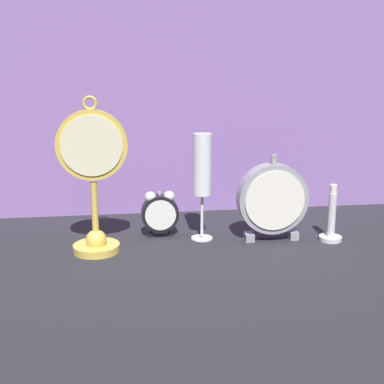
{
  "coord_description": "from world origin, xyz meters",
  "views": [
    {
      "loc": [
        -0.15,
        -1.06,
        0.41
      ],
      "look_at": [
        0.0,
        0.08,
        0.12
      ],
      "focal_mm": 50.0,
      "sensor_mm": 36.0,
      "label": 1
    }
  ],
  "objects_px": {
    "alarm_clock_twin_bell": "(160,212)",
    "champagne_flute": "(202,172)",
    "brass_candlestick": "(331,223)",
    "pocket_watch_on_stand": "(93,183)",
    "mantel_clock_silver": "(273,199)"
  },
  "relations": [
    {
      "from": "alarm_clock_twin_bell",
      "to": "mantel_clock_silver",
      "type": "xyz_separation_m",
      "value": [
        0.25,
        -0.06,
        0.04
      ]
    },
    {
      "from": "alarm_clock_twin_bell",
      "to": "mantel_clock_silver",
      "type": "relative_size",
      "value": 0.55
    },
    {
      "from": "pocket_watch_on_stand",
      "to": "champagne_flute",
      "type": "xyz_separation_m",
      "value": [
        0.24,
        0.05,
        0.01
      ]
    },
    {
      "from": "champagne_flute",
      "to": "brass_candlestick",
      "type": "height_order",
      "value": "champagne_flute"
    },
    {
      "from": "mantel_clock_silver",
      "to": "champagne_flute",
      "type": "distance_m",
      "value": 0.17
    },
    {
      "from": "pocket_watch_on_stand",
      "to": "alarm_clock_twin_bell",
      "type": "relative_size",
      "value": 3.08
    },
    {
      "from": "pocket_watch_on_stand",
      "to": "brass_candlestick",
      "type": "bearing_deg",
      "value": 0.19
    },
    {
      "from": "mantel_clock_silver",
      "to": "champagne_flute",
      "type": "bearing_deg",
      "value": 169.85
    },
    {
      "from": "pocket_watch_on_stand",
      "to": "alarm_clock_twin_bell",
      "type": "distance_m",
      "value": 0.19
    },
    {
      "from": "mantel_clock_silver",
      "to": "brass_candlestick",
      "type": "relative_size",
      "value": 1.51
    },
    {
      "from": "mantel_clock_silver",
      "to": "champagne_flute",
      "type": "xyz_separation_m",
      "value": [
        -0.16,
        0.03,
        0.06
      ]
    },
    {
      "from": "brass_candlestick",
      "to": "pocket_watch_on_stand",
      "type": "bearing_deg",
      "value": -179.81
    },
    {
      "from": "alarm_clock_twin_bell",
      "to": "brass_candlestick",
      "type": "height_order",
      "value": "brass_candlestick"
    },
    {
      "from": "alarm_clock_twin_bell",
      "to": "champagne_flute",
      "type": "bearing_deg",
      "value": -18.57
    },
    {
      "from": "champagne_flute",
      "to": "alarm_clock_twin_bell",
      "type": "bearing_deg",
      "value": 161.43
    }
  ]
}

